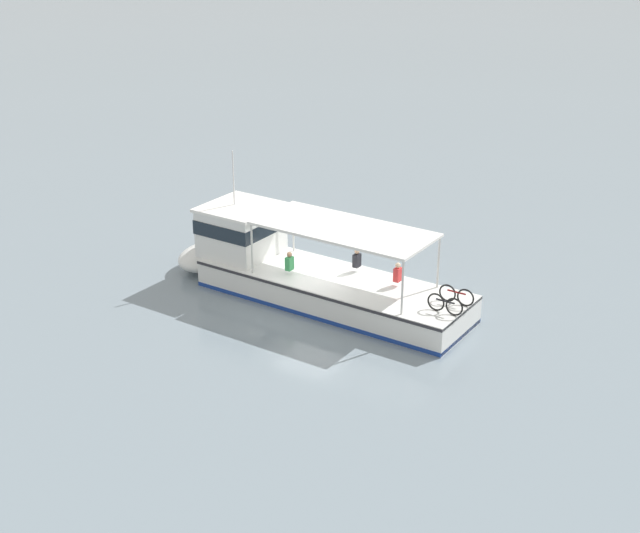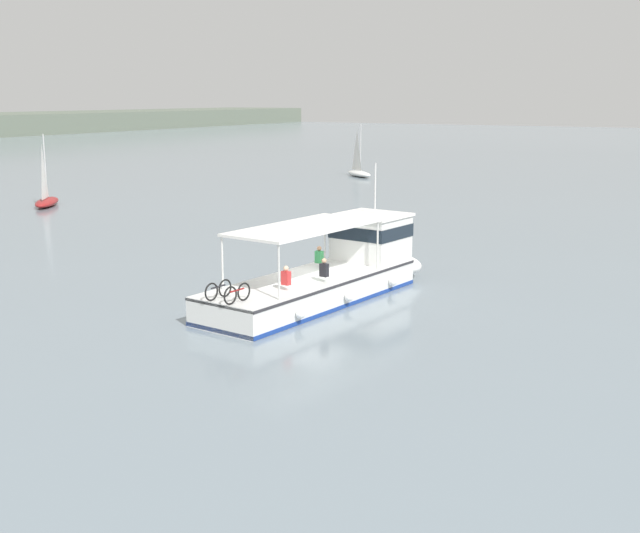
# 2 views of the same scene
# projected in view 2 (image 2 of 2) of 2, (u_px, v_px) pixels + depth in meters

# --- Properties ---
(ground_plane) EXTENTS (400.00, 400.00, 0.00)m
(ground_plane) POSITION_uv_depth(u_px,v_px,m) (313.00, 298.00, 33.30)
(ground_plane) COLOR gray
(ferry_main) EXTENTS (13.02, 4.62, 5.32)m
(ferry_main) POSITION_uv_depth(u_px,v_px,m) (334.00, 271.00, 33.55)
(ferry_main) COLOR white
(ferry_main) RESTS_ON ground
(sailboat_far_right) EXTENTS (4.10, 4.62, 5.40)m
(sailboat_far_right) POSITION_uv_depth(u_px,v_px,m) (359.00, 171.00, 83.43)
(sailboat_far_right) COLOR white
(sailboat_far_right) RESTS_ON ground
(sailboat_horizon_east) EXTENTS (4.72, 3.93, 5.40)m
(sailboat_horizon_east) POSITION_uv_depth(u_px,v_px,m) (47.00, 199.00, 60.91)
(sailboat_horizon_east) COLOR maroon
(sailboat_horizon_east) RESTS_ON ground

